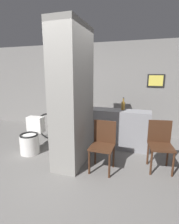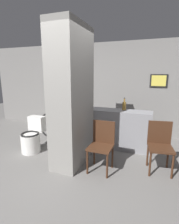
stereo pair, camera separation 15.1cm
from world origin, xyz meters
name	(u,v)px [view 1 (the left image)]	position (x,y,z in m)	size (l,w,h in m)	color
ground_plane	(63,175)	(0.00, 0.00, 0.00)	(14.00, 14.00, 0.00)	slate
wall_back	(102,88)	(0.00, 2.63, 1.30)	(8.00, 0.09, 2.60)	gray
pillar_center	(73,97)	(-0.02, 0.52, 1.30)	(0.52, 1.05, 2.60)	gray
counter_shelf	(118,129)	(0.71, 1.50, 0.45)	(1.44, 0.44, 0.91)	gray
toilet	(31,138)	(-1.09, 0.62, 0.32)	(0.42, 0.58, 0.77)	white
chair_near_pillar	(103,143)	(0.60, 0.43, 0.51)	(0.42, 0.42, 0.90)	#422616
chair_by_doorway	(160,143)	(1.59, 0.78, 0.51)	(0.47, 0.47, 0.90)	#422616
bicycle	(66,128)	(-0.62, 1.44, 0.37)	(1.75, 0.42, 0.77)	black
bottle_tall	(123,105)	(0.79, 1.57, 1.02)	(0.09, 0.09, 0.30)	olive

